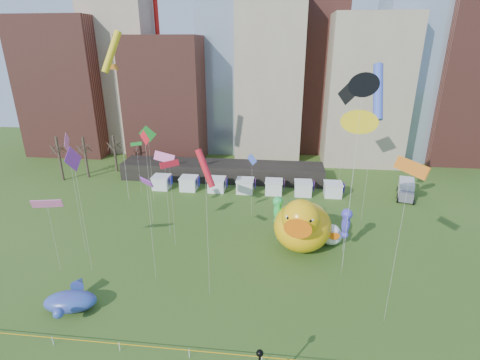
# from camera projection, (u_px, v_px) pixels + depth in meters

# --- Properties ---
(ground) EXTENTS (160.00, 160.00, 0.00)m
(ground) POSITION_uv_depth(u_px,v_px,m) (189.00, 358.00, 29.88)
(ground) COLOR #34551A
(ground) RESTS_ON ground
(skyline) EXTENTS (101.00, 23.00, 68.00)m
(skyline) POSITION_uv_depth(u_px,v_px,m) (263.00, 58.00, 78.77)
(skyline) COLOR brown
(skyline) RESTS_ON ground
(pavilion) EXTENTS (38.00, 6.00, 3.20)m
(pavilion) POSITION_uv_depth(u_px,v_px,m) (222.00, 171.00, 68.76)
(pavilion) COLOR black
(pavilion) RESTS_ON ground
(vendor_tents) EXTENTS (33.24, 2.80, 2.40)m
(vendor_tents) POSITION_uv_depth(u_px,v_px,m) (245.00, 186.00, 62.83)
(vendor_tents) COLOR white
(vendor_tents) RESTS_ON ground
(bare_trees) EXTENTS (8.44, 6.44, 8.50)m
(bare_trees) POSITION_uv_depth(u_px,v_px,m) (86.00, 157.00, 69.32)
(bare_trees) COLOR #382B21
(bare_trees) RESTS_ON ground
(caution_tape) EXTENTS (50.00, 0.06, 0.90)m
(caution_tape) POSITION_uv_depth(u_px,v_px,m) (189.00, 351.00, 29.64)
(caution_tape) COLOR white
(caution_tape) RESTS_ON ground
(big_duck) EXTENTS (8.51, 10.42, 7.55)m
(big_duck) POSITION_uv_depth(u_px,v_px,m) (302.00, 224.00, 44.54)
(big_duck) COLOR #FFBA0D
(big_duck) RESTS_ON ground
(small_duck) EXTENTS (3.24, 4.18, 3.13)m
(small_duck) POSITION_uv_depth(u_px,v_px,m) (331.00, 234.00, 46.43)
(small_duck) COLOR white
(small_duck) RESTS_ON ground
(seahorse_green) EXTENTS (1.35, 1.70, 6.19)m
(seahorse_green) POSITION_uv_depth(u_px,v_px,m) (278.00, 208.00, 46.37)
(seahorse_green) COLOR silver
(seahorse_green) RESTS_ON ground
(seahorse_purple) EXTENTS (1.55, 1.83, 5.89)m
(seahorse_purple) POSITION_uv_depth(u_px,v_px,m) (346.00, 221.00, 43.63)
(seahorse_purple) COLOR silver
(seahorse_purple) RESTS_ON ground
(whale_inflatable) EXTENTS (5.41, 6.49, 2.22)m
(whale_inflatable) POSITION_uv_depth(u_px,v_px,m) (71.00, 300.00, 35.09)
(whale_inflatable) COLOR #403695
(whale_inflatable) RESTS_ON ground
(box_truck) EXTENTS (3.93, 6.71, 2.69)m
(box_truck) POSITION_uv_depth(u_px,v_px,m) (406.00, 189.00, 60.86)
(box_truck) COLOR silver
(box_truck) RESTS_ON ground
(kite_0) EXTENTS (1.69, 1.13, 14.08)m
(kite_0) POSITION_uv_depth(u_px,v_px,m) (145.00, 140.00, 46.35)
(kite_0) COLOR silver
(kite_0) RESTS_ON ground
(kite_1) EXTENTS (3.23, 1.10, 8.83)m
(kite_1) POSITION_uv_depth(u_px,v_px,m) (47.00, 204.00, 38.58)
(kite_1) COLOR silver
(kite_1) RESTS_ON ground
(kite_2) EXTENTS (2.19, 1.16, 21.95)m
(kite_2) POSITION_uv_depth(u_px,v_px,m) (363.00, 85.00, 33.28)
(kite_2) COLOR silver
(kite_2) RESTS_ON ground
(kite_3) EXTENTS (1.65, 1.34, 9.15)m
(kite_3) POSITION_uv_depth(u_px,v_px,m) (136.00, 144.00, 59.53)
(kite_3) COLOR silver
(kite_3) RESTS_ON ground
(kite_4) EXTENTS (3.34, 2.96, 26.21)m
(kite_4) POSITION_uv_depth(u_px,v_px,m) (112.00, 52.00, 51.22)
(kite_4) COLOR silver
(kite_4) RESTS_ON ground
(kite_5) EXTENTS (1.51, 0.95, 9.60)m
(kite_5) POSITION_uv_depth(u_px,v_px,m) (252.00, 161.00, 52.08)
(kite_5) COLOR silver
(kite_5) RESTS_ON ground
(kite_6) EXTENTS (1.83, 3.26, 15.76)m
(kite_6) POSITION_uv_depth(u_px,v_px,m) (411.00, 168.00, 28.43)
(kite_6) COLOR silver
(kite_6) RESTS_ON ground
(kite_7) EXTENTS (0.20, 2.87, 14.79)m
(kite_7) POSITION_uv_depth(u_px,v_px,m) (73.00, 161.00, 36.80)
(kite_7) COLOR silver
(kite_7) RESTS_ON ground
(kite_8) EXTENTS (1.99, 1.98, 11.41)m
(kite_8) POSITION_uv_depth(u_px,v_px,m) (170.00, 165.00, 42.68)
(kite_8) COLOR silver
(kite_8) RESTS_ON ground
(kite_9) EXTENTS (3.40, 2.35, 11.51)m
(kite_9) POSITION_uv_depth(u_px,v_px,m) (164.00, 158.00, 45.43)
(kite_9) COLOR silver
(kite_9) RESTS_ON ground
(kite_10) EXTENTS (2.71, 2.57, 19.36)m
(kite_10) POSITION_uv_depth(u_px,v_px,m) (348.00, 94.00, 53.49)
(kite_10) COLOR silver
(kite_10) RESTS_ON ground
(kite_11) EXTENTS (2.27, 1.53, 12.67)m
(kite_11) POSITION_uv_depth(u_px,v_px,m) (148.00, 135.00, 55.69)
(kite_11) COLOR silver
(kite_11) RESTS_ON ground
(kite_12) EXTENTS (2.47, 0.90, 18.28)m
(kite_12) POSITION_uv_depth(u_px,v_px,m) (359.00, 122.00, 36.13)
(kite_12) COLOR silver
(kite_12) RESTS_ON ground
(kite_13) EXTENTS (1.25, 3.94, 22.28)m
(kite_13) POSITION_uv_depth(u_px,v_px,m) (378.00, 92.00, 43.13)
(kite_13) COLOR silver
(kite_13) RESTS_ON ground
(kite_14) EXTENTS (2.40, 2.17, 21.61)m
(kite_14) POSITION_uv_depth(u_px,v_px,m) (113.00, 68.00, 53.48)
(kite_14) COLOR silver
(kite_14) RESTS_ON ground
(kite_15) EXTENTS (1.79, 1.53, 11.78)m
(kite_15) POSITION_uv_depth(u_px,v_px,m) (147.00, 183.00, 35.97)
(kite_15) COLOR silver
(kite_15) RESTS_ON ground
(kite_16) EXTENTS (2.11, 1.49, 15.59)m
(kite_16) POSITION_uv_depth(u_px,v_px,m) (205.00, 168.00, 32.58)
(kite_16) COLOR silver
(kite_16) RESTS_ON ground
(kite_17) EXTENTS (0.62, 2.12, 15.19)m
(kite_17) POSITION_uv_depth(u_px,v_px,m) (67.00, 145.00, 40.26)
(kite_17) COLOR silver
(kite_17) RESTS_ON ground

